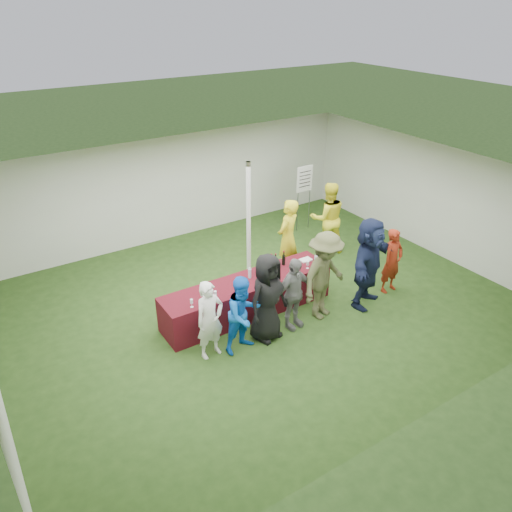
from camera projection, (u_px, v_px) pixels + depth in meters
ground at (259, 304)px, 10.50m from camera, size 60.00×60.00×0.00m
tent at (249, 221)px, 11.00m from camera, size 10.00×10.00×10.00m
serving_table at (248, 297)px, 10.07m from camera, size 3.60×0.80×0.75m
wine_bottles at (269, 264)px, 10.25m from camera, size 0.71×0.16×0.32m
wine_glasses at (236, 287)px, 9.46m from camera, size 2.72×0.12×0.16m
water_bottle at (250, 273)px, 9.95m from camera, size 0.07×0.07×0.23m
bar_towel at (306, 260)px, 10.63m from camera, size 0.25×0.18×0.03m
dump_bucket at (320, 260)px, 10.47m from camera, size 0.23×0.23×0.18m
wine_list_sign at (304, 184)px, 13.24m from camera, size 0.50×0.03×1.80m
staff_pourer at (288, 238)px, 11.22m from camera, size 0.79×0.68×1.84m
staff_back at (328, 218)px, 12.25m from camera, size 1.08×0.97×1.82m
customer_0 at (210, 320)px, 8.71m from camera, size 0.58×0.42×1.50m
customer_1 at (243, 314)px, 8.87m from camera, size 0.80×0.66×1.50m
customer_2 at (267, 298)px, 9.12m from camera, size 0.96×0.74×1.74m
customer_3 at (293, 294)px, 9.47m from camera, size 0.91×0.46×1.49m
customer_4 at (324, 276)px, 9.71m from camera, size 1.34×1.00×1.85m
customer_5 at (368, 263)px, 10.10m from camera, size 1.87×1.27×1.94m
customer_6 at (392, 261)px, 10.67m from camera, size 0.55×0.39×1.46m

